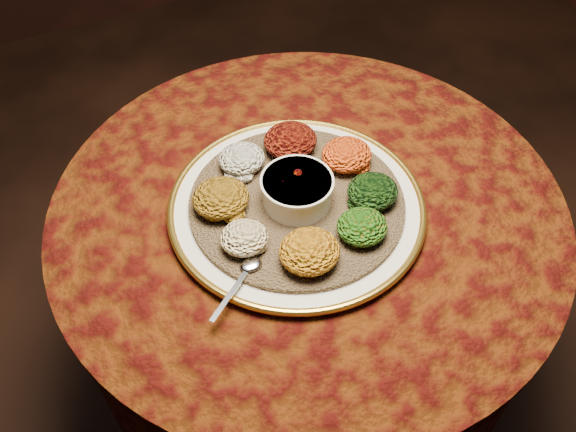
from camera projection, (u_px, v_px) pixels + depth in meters
name	position (u px, v px, depth m)	size (l,w,h in m)	color
table	(306.00, 262.00, 1.32)	(0.96, 0.96, 0.73)	black
platter	(297.00, 207.00, 1.17)	(0.52, 0.52, 0.02)	beige
injera	(297.00, 203.00, 1.16)	(0.39, 0.39, 0.01)	olive
stew_bowl	(297.00, 189.00, 1.13)	(0.13, 0.13, 0.05)	silver
spoon	(248.00, 269.00, 1.05)	(0.12, 0.09, 0.01)	silver
portion_ayib	(242.00, 159.00, 1.20)	(0.09, 0.08, 0.04)	silver
portion_kitfo	(290.00, 140.00, 1.22)	(0.10, 0.10, 0.05)	black
portion_tikil	(347.00, 155.00, 1.20)	(0.10, 0.09, 0.05)	#A2560D
portion_gomen	(373.00, 191.00, 1.14)	(0.09, 0.09, 0.04)	black
portion_mixveg	(362.00, 227.00, 1.09)	(0.09, 0.08, 0.04)	#A6390A
portion_kik	(309.00, 251.00, 1.05)	(0.10, 0.10, 0.05)	#BB7A10
portion_timatim	(244.00, 238.00, 1.07)	(0.08, 0.08, 0.04)	maroon
portion_shiro	(221.00, 198.00, 1.13)	(0.10, 0.10, 0.05)	#855810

